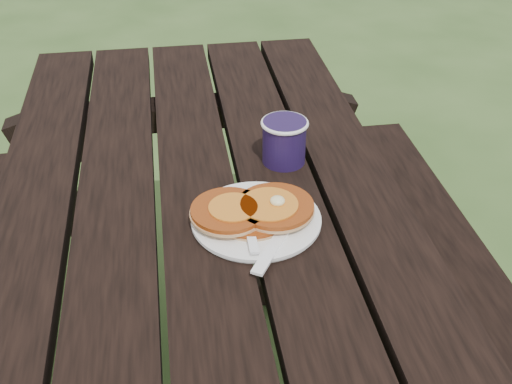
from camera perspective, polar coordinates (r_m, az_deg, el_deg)
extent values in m
cube|color=black|center=(1.07, -4.36, -6.10)|extent=(0.75, 1.80, 0.04)
cube|color=black|center=(1.41, 19.83, -12.77)|extent=(0.25, 1.80, 0.04)
cylinder|color=white|center=(1.11, 0.01, -2.53)|extent=(0.27, 0.27, 0.01)
cylinder|color=#953D10|center=(1.10, -0.40, -2.05)|extent=(0.13, 0.13, 0.01)
cylinder|color=#953D10|center=(1.09, -2.48, -1.68)|extent=(0.13, 0.13, 0.01)
cylinder|color=#953D10|center=(1.10, 1.70, -1.32)|extent=(0.13, 0.13, 0.01)
cylinder|color=#BB671A|center=(1.10, 1.18, -1.07)|extent=(0.10, 0.10, 0.00)
ellipsoid|color=#F4E59E|center=(1.10, 1.92, -0.79)|extent=(0.03, 0.03, 0.02)
cube|color=white|center=(1.05, 1.94, -4.31)|extent=(0.11, 0.16, 0.00)
cylinder|color=#1D1138|center=(1.26, 2.52, 4.50)|extent=(0.08, 0.08, 0.09)
torus|color=white|center=(1.24, 2.57, 6.14)|extent=(0.09, 0.09, 0.01)
cylinder|color=black|center=(1.24, 2.57, 6.06)|extent=(0.07, 0.07, 0.01)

